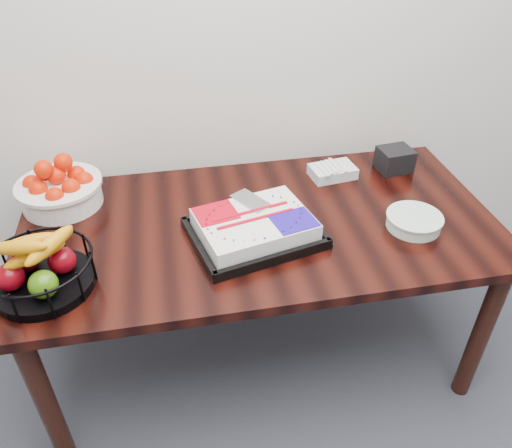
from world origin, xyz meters
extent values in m
plane|color=silver|center=(0.00, 2.50, 1.35)|extent=(5.00, 0.00, 5.00)
cube|color=black|center=(0.00, 2.00, 0.73)|extent=(1.80, 0.90, 0.04)
cylinder|color=black|center=(-0.82, 1.63, 0.35)|extent=(0.07, 0.07, 0.71)
cylinder|color=black|center=(-0.82, 2.37, 0.35)|extent=(0.07, 0.07, 0.71)
cylinder|color=black|center=(0.82, 1.63, 0.35)|extent=(0.07, 0.07, 0.71)
cylinder|color=black|center=(0.82, 2.37, 0.35)|extent=(0.07, 0.07, 0.71)
cube|color=black|center=(-0.04, 1.91, 0.76)|extent=(0.52, 0.45, 0.02)
cube|color=white|center=(-0.04, 1.91, 0.80)|extent=(0.45, 0.38, 0.07)
cube|color=#BE0416|center=(-0.15, 1.99, 0.84)|extent=(0.17, 0.16, 0.00)
cube|color=#1F0D95|center=(0.08, 1.83, 0.84)|extent=(0.17, 0.16, 0.00)
cube|color=silver|center=(-0.01, 2.01, 0.84)|extent=(0.15, 0.17, 0.00)
cylinder|color=white|center=(-0.74, 2.26, 0.80)|extent=(0.31, 0.31, 0.10)
cylinder|color=white|center=(-0.74, 2.26, 0.84)|extent=(0.33, 0.33, 0.01)
cylinder|color=black|center=(-0.75, 1.78, 0.77)|extent=(0.32, 0.32, 0.03)
torus|color=black|center=(-0.75, 1.78, 0.86)|extent=(0.34, 0.34, 0.01)
cylinder|color=white|center=(0.56, 1.86, 0.77)|extent=(0.20, 0.20, 0.05)
cylinder|color=white|center=(0.56, 1.86, 0.80)|extent=(0.21, 0.21, 0.01)
cube|color=silver|center=(0.37, 2.27, 0.77)|extent=(0.20, 0.15, 0.05)
cube|color=black|center=(0.66, 2.28, 0.80)|extent=(0.15, 0.13, 0.10)
camera|label=1|loc=(-0.30, 0.50, 1.87)|focal=35.00mm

